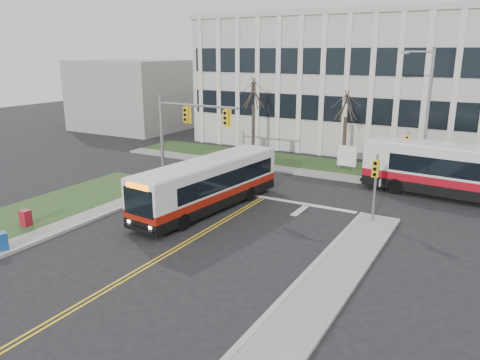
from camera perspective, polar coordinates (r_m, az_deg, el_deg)
name	(u,v)px	position (r m, az deg, el deg)	size (l,w,h in m)	color
ground	(189,241)	(23.37, -6.20, -7.42)	(120.00, 120.00, 0.00)	black
sidewalk_west	(7,247)	(24.96, -26.53, -7.34)	(1.20, 26.00, 0.14)	#9E9B93
sidewalk_east	(288,336)	(16.16, 5.83, -18.37)	(2.00, 26.00, 0.14)	#9E9B93
sidewalk_cross	(371,181)	(34.67, 15.63, -0.13)	(44.00, 1.60, 0.14)	#9E9B93
building_lawn	(380,173)	(37.31, 16.70, 0.86)	(44.00, 5.00, 0.12)	#2D4D21
office_building	(416,84)	(48.10, 20.62, 10.87)	(40.00, 16.00, 12.00)	beige
building_annex	(138,94)	(58.37, -12.37, 10.15)	(12.00, 12.00, 8.00)	#9E9B93
mast_arm_signal	(181,127)	(31.01, -7.20, 6.46)	(6.11, 0.38, 6.20)	slate
signal_pole_near	(375,179)	(25.75, 16.15, 0.11)	(0.34, 0.39, 3.80)	slate
signal_pole_far	(406,150)	(33.88, 19.61, 3.42)	(0.34, 0.39, 3.80)	slate
streetlight	(425,110)	(34.13, 21.65, 7.91)	(2.15, 0.25, 9.20)	slate
directory_sign	(347,156)	(37.19, 12.91, 2.84)	(1.50, 0.12, 2.00)	slate
tree_left	(254,94)	(40.19, 1.67, 10.41)	(1.80, 1.80, 7.70)	#42352B
tree_mid	(346,107)	(37.40, 12.83, 8.69)	(1.80, 1.80, 6.82)	#42352B
bus_main	(208,186)	(27.40, -3.88, -0.68)	(2.35, 10.85, 2.89)	silver
bus_cross	(466,174)	(32.28, 25.87, 0.64)	(2.68, 12.38, 3.30)	silver
newspaper_box_blue	(2,242)	(24.50, -26.98, -6.79)	(0.50, 0.45, 0.95)	navy
newspaper_box_red	(26,219)	(27.27, -24.66, -4.33)	(0.50, 0.45, 0.95)	maroon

